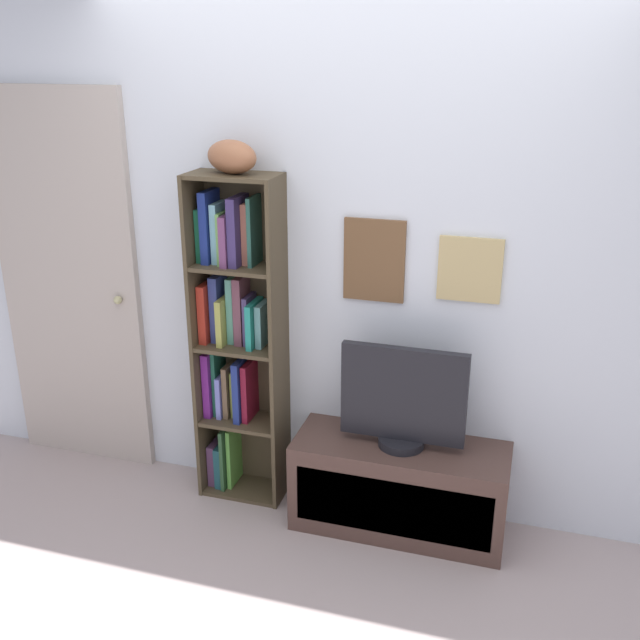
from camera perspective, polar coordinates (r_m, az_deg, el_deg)
back_wall at (r=3.48m, az=2.56°, el=4.45°), size 4.80×0.08×2.55m
bookshelf at (r=3.68m, az=-6.69°, el=-1.31°), size 0.44×0.24×1.70m
football at (r=3.41m, az=-6.95°, el=12.62°), size 0.31×0.24×0.15m
tv_stand at (r=3.66m, az=6.24°, el=-12.89°), size 1.03×0.39×0.46m
television at (r=3.43m, az=6.54°, el=-6.26°), size 0.59×0.22×0.50m
door at (r=4.16m, az=-19.05°, el=2.59°), size 0.83×0.09×2.08m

